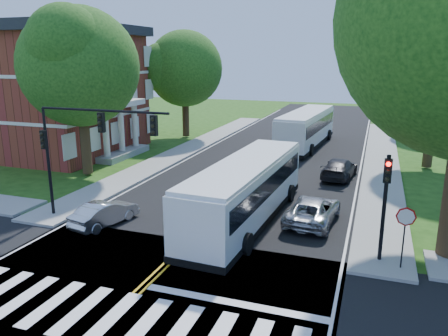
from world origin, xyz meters
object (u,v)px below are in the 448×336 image
at_px(signal_ne, 385,194).
at_px(suv, 313,210).
at_px(bus_follow, 306,128).
at_px(signal_nw, 83,138).
at_px(hatchback, 105,213).
at_px(bus_lead, 246,190).
at_px(dark_sedan, 339,168).

xyz_separation_m(signal_ne, suv, (-3.24, 3.66, -2.29)).
xyz_separation_m(bus_follow, suv, (3.43, -19.34, -1.07)).
relative_size(signal_nw, hatchback, 1.93).
xyz_separation_m(signal_nw, bus_follow, (7.38, 23.01, -2.64)).
distance_m(bus_lead, dark_sedan, 10.77).
bearing_deg(bus_follow, signal_nw, 76.64).
height_order(signal_ne, hatchback, signal_ne).
height_order(bus_lead, suv, bus_lead).
bearing_deg(signal_ne, dark_sedan, 102.02).
bearing_deg(suv, hatchback, 25.99).
xyz_separation_m(signal_ne, bus_follow, (-6.67, 23.00, -1.22)).
relative_size(bus_lead, bus_follow, 0.96).
height_order(signal_ne, dark_sedan, signal_ne).
height_order(signal_nw, suv, signal_nw).
distance_m(signal_nw, suv, 12.00).
bearing_deg(signal_ne, bus_lead, 157.42).
bearing_deg(bus_lead, bus_follow, -86.56).
bearing_deg(bus_follow, signal_ne, 110.61).
height_order(suv, dark_sedan, dark_sedan).
height_order(bus_follow, dark_sedan, bus_follow).
distance_m(signal_nw, hatchback, 3.89).
bearing_deg(hatchback, bus_follow, -92.89).
relative_size(signal_nw, bus_lead, 0.58).
distance_m(hatchback, suv, 10.52).
relative_size(signal_ne, hatchback, 1.19).
relative_size(bus_lead, hatchback, 3.33).
relative_size(signal_nw, signal_ne, 1.62).
distance_m(signal_nw, dark_sedan, 17.46).
bearing_deg(suv, bus_follow, -75.17).
xyz_separation_m(bus_lead, dark_sedan, (3.80, 10.03, -0.99)).
relative_size(bus_follow, suv, 2.70).
distance_m(signal_ne, dark_sedan, 13.22).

